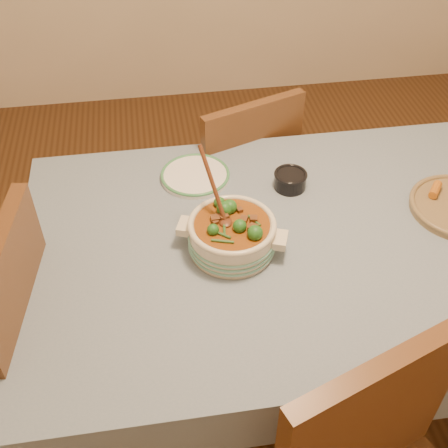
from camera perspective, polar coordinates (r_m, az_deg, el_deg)
name	(u,v)px	position (r m, az deg, el deg)	size (l,w,h in m)	color
floor	(281,375)	(2.31, 5.82, -14.98)	(4.50, 4.50, 0.00)	#422612
dining_table	(296,258)	(1.79, 7.28, -3.46)	(1.68, 1.08, 0.76)	brown
stew_casserole	(232,233)	(1.63, 0.80, -0.89)	(0.32, 0.32, 0.30)	beige
white_plate	(195,175)	(1.93, -2.95, 4.96)	(0.31, 0.31, 0.02)	white
condiment_bowl	(290,179)	(1.88, 6.75, 4.54)	(0.11, 0.11, 0.06)	black
chair_far	(238,174)	(2.35, 1.39, 5.06)	(0.54, 0.54, 0.90)	#58331B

